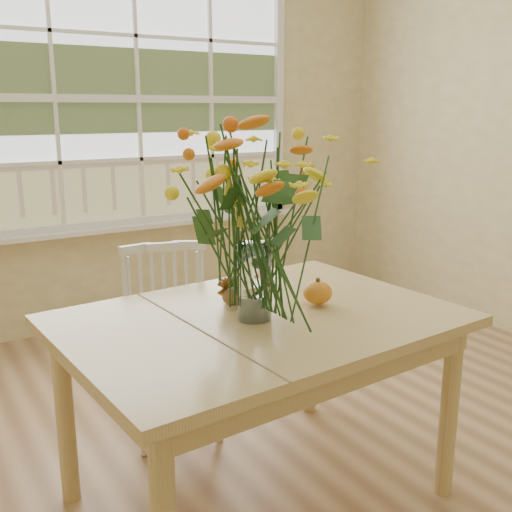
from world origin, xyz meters
TOP-DOWN VIEW (x-y plane):
  - floor at (0.00, 0.00)m, footprint 4.00×4.50m
  - wall_back at (0.00, 2.25)m, footprint 4.00×0.02m
  - window at (0.00, 2.21)m, footprint 2.42×0.12m
  - dining_table at (-0.40, 0.03)m, footprint 1.46×1.09m
  - windsor_chair at (-0.47, 0.72)m, footprint 0.47×0.46m
  - flower_vase at (-0.44, 0.01)m, footprint 0.58×0.58m
  - pumpkin at (-0.15, 0.01)m, footprint 0.11×0.11m
  - turkey_figurine at (-0.44, 0.16)m, footprint 0.09×0.07m
  - dark_gourd at (-0.37, 0.27)m, footprint 0.13×0.09m

SIDE VIEW (x-z plane):
  - floor at x=0.00m, z-range -0.01..0.00m
  - windsor_chair at x=-0.47m, z-range 0.06..0.92m
  - dining_table at x=-0.40m, z-range 0.28..1.03m
  - dark_gourd at x=-0.37m, z-range 0.75..0.83m
  - turkey_figurine at x=-0.44m, z-range 0.74..0.85m
  - pumpkin at x=-0.15m, z-range 0.75..0.84m
  - flower_vase at x=-0.44m, z-range 0.82..1.51m
  - wall_back at x=0.00m, z-range 0.00..2.70m
  - window at x=0.00m, z-range 0.66..2.40m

